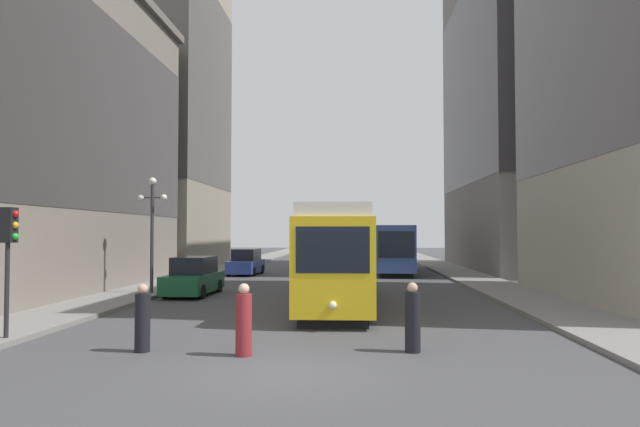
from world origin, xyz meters
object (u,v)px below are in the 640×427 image
Objects in this scene: traffic_light_near_left at (9,237)px; parked_car_left_mid at (194,277)px; pedestrian_crossing_near at (143,320)px; lamp_post_left_near at (152,217)px; pedestrian_crossing_far at (413,320)px; streetcar at (337,254)px; transit_bus at (393,246)px; pedestrian_on_sidewalk at (244,322)px; parked_car_left_near at (246,263)px.

parked_car_left_mid is at bearing 81.80° from traffic_light_near_left.
lamp_post_left_near reaches higher than pedestrian_crossing_near.
pedestrian_crossing_far is (9.03, -12.14, -0.04)m from parked_car_left_mid.
streetcar is 7.40× the size of pedestrian_crossing_near.
parked_car_left_mid is 2.76× the size of pedestrian_crossing_near.
lamp_post_left_near is at bearing -124.75° from transit_bus.
parked_car_left_mid is 13.73m from pedestrian_on_sidewalk.
lamp_post_left_near is at bearing -95.28° from parked_car_left_near.
parked_car_left_mid is 15.13m from pedestrian_crossing_far.
pedestrian_crossing_far is at bearing -76.91° from streetcar.
streetcar is 7.75m from parked_car_left_mid.
pedestrian_on_sidewalk is (4.93, -25.74, -0.04)m from parked_car_left_near.
transit_bus reaches higher than pedestrian_crossing_near.
streetcar is 9.14m from pedestrian_crossing_far.
parked_car_left_near is at bearing 81.87° from lamp_post_left_near.
lamp_post_left_near reaches higher than parked_car_left_near.
transit_bus is 19.38m from parked_car_left_mid.
pedestrian_on_sidewalk is 7.01m from traffic_light_near_left.
pedestrian_on_sidewalk is at bearing -98.86° from transit_bus.
pedestrian_crossing_far is 4.15m from pedestrian_on_sidewalk.
pedestrian_crossing_far is (-1.50, -28.37, -1.15)m from transit_bus.
lamp_post_left_near reaches higher than streetcar.
parked_car_left_near reaches higher than pedestrian_crossing_near.
traffic_light_near_left is (-6.62, 1.13, 2.02)m from pedestrian_on_sidewalk.
traffic_light_near_left is at bearing -136.43° from streetcar.
lamp_post_left_near is (-1.90, -0.39, 2.87)m from parked_car_left_mid.
pedestrian_crossing_near is at bearing -117.05° from streetcar.
streetcar is at bearing -14.38° from pedestrian_crossing_near.
traffic_light_near_left is (-12.21, -27.92, 0.88)m from transit_bus.
traffic_light_near_left is at bearing -91.06° from parked_car_left_near.
traffic_light_near_left is (-1.68, -24.61, 1.98)m from parked_car_left_near.
pedestrian_on_sidewalk is (-4.09, -0.67, 0.01)m from pedestrian_crossing_far.
transit_bus is 28.44m from pedestrian_crossing_far.
parked_car_left_near is 2.66× the size of pedestrian_crossing_far.
pedestrian_on_sidewalk is at bearing -102.25° from streetcar.
streetcar reaches higher than pedestrian_crossing_near.
lamp_post_left_near is (-1.90, -13.31, 2.87)m from parked_car_left_near.
streetcar is at bearing -155.49° from pedestrian_on_sidewalk.
lamp_post_left_near reaches higher than traffic_light_near_left.
pedestrian_on_sidewalk is 14.48m from lamp_post_left_near.
transit_bus is 30.48m from traffic_light_near_left.
transit_bus is at bearing 58.50° from parked_car_left_mid.
pedestrian_crossing_far reaches higher than pedestrian_crossing_near.
parked_car_left_mid is at bearing 153.36° from streetcar.
parked_car_left_mid reaches higher than pedestrian_crossing_near.
streetcar reaches higher than pedestrian_crossing_far.
lamp_post_left_near is at bearing -149.04° from pedestrian_crossing_far.
pedestrian_crossing_far is at bearing -51.90° from parked_car_left_mid.
streetcar is at bearing -98.53° from transit_bus.
pedestrian_on_sidewalk is (2.60, -0.31, 0.03)m from pedestrian_crossing_near.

